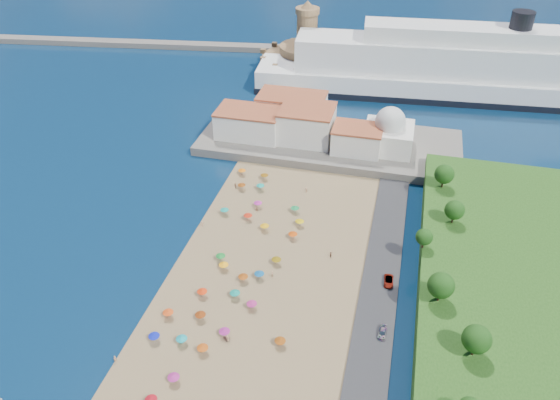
# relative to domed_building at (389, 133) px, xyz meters

# --- Properties ---
(ground) EXTENTS (700.00, 700.00, 0.00)m
(ground) POSITION_rel_domed_building_xyz_m (-30.00, -71.00, -8.97)
(ground) COLOR #071938
(ground) RESTS_ON ground
(terrace) EXTENTS (90.00, 36.00, 3.00)m
(terrace) POSITION_rel_domed_building_xyz_m (-20.00, 2.00, -7.47)
(terrace) COLOR #59544C
(terrace) RESTS_ON ground
(jetty) EXTENTS (18.00, 70.00, 2.40)m
(jetty) POSITION_rel_domed_building_xyz_m (-42.00, 37.00, -7.77)
(jetty) COLOR #59544C
(jetty) RESTS_ON ground
(breakwater) EXTENTS (199.03, 34.77, 2.60)m
(breakwater) POSITION_rel_domed_building_xyz_m (-140.00, 82.00, -7.67)
(breakwater) COLOR #59544C
(breakwater) RESTS_ON ground
(waterfront_buildings) EXTENTS (57.00, 29.00, 11.00)m
(waterfront_buildings) POSITION_rel_domed_building_xyz_m (-33.05, 2.64, -1.10)
(waterfront_buildings) COLOR silver
(waterfront_buildings) RESTS_ON terrace
(domed_building) EXTENTS (16.00, 16.00, 15.00)m
(domed_building) POSITION_rel_domed_building_xyz_m (0.00, 0.00, 0.00)
(domed_building) COLOR silver
(domed_building) RESTS_ON terrace
(fortress) EXTENTS (40.00, 40.00, 32.40)m
(fortress) POSITION_rel_domed_building_xyz_m (-42.00, 67.00, -2.29)
(fortress) COLOR #9F7C4F
(fortress) RESTS_ON ground
(cruise_ship) EXTENTS (164.03, 38.17, 35.54)m
(cruise_ship) POSITION_rel_domed_building_xyz_m (21.58, 57.81, 1.55)
(cruise_ship) COLOR black
(cruise_ship) RESTS_ON ground
(beach_parasols) EXTENTS (31.45, 115.27, 2.20)m
(beach_parasols) POSITION_rel_domed_building_xyz_m (-31.82, -82.88, -6.83)
(beach_parasols) COLOR gray
(beach_parasols) RESTS_ON beach
(beachgoers) EXTENTS (39.26, 96.65, 1.88)m
(beachgoers) POSITION_rel_domed_building_xyz_m (-30.97, -65.29, -7.83)
(beachgoers) COLOR tan
(beachgoers) RESTS_ON beach
(parked_cars) EXTENTS (2.49, 51.50, 1.35)m
(parked_cars) POSITION_rel_domed_building_xyz_m (6.00, -80.45, -7.62)
(parked_cars) COLOR gray
(parked_cars) RESTS_ON promenade
(hillside_trees) EXTENTS (15.86, 113.35, 7.60)m
(hillside_trees) POSITION_rel_domed_building_xyz_m (18.99, -77.15, 1.21)
(hillside_trees) COLOR #382314
(hillside_trees) RESTS_ON hillside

